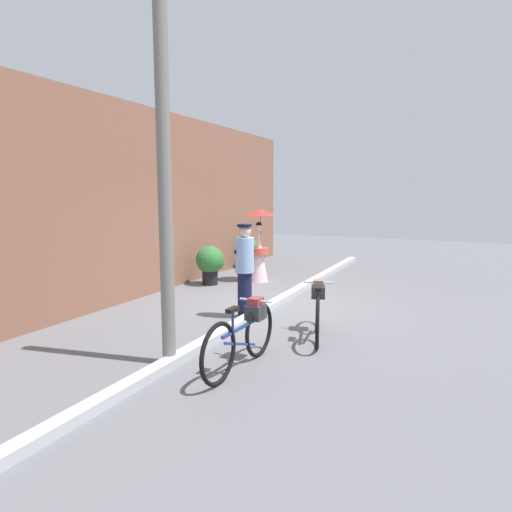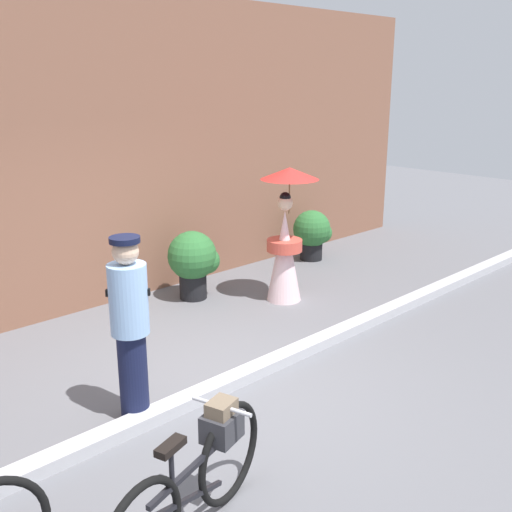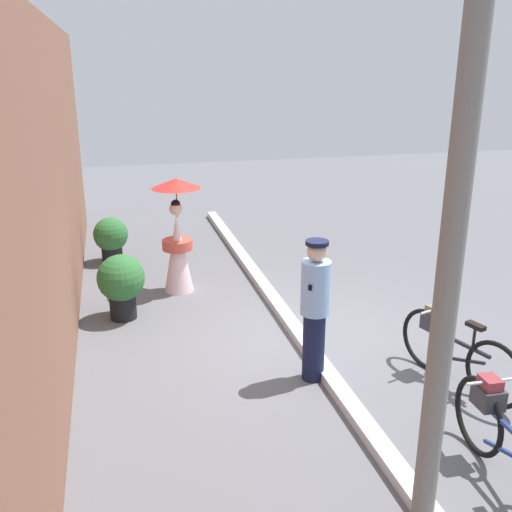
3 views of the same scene
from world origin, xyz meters
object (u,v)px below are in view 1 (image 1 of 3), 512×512
object	(u,v)px
bicycle_near_officer	(243,334)
bicycle_far_side	(318,309)
potted_plant_by_door	(253,252)
person_officer	(245,268)
person_with_parasol	(259,245)
potted_plant_small	(211,262)
utility_pole	(165,183)

from	to	relation	value
bicycle_near_officer	bicycle_far_side	distance (m)	1.72
potted_plant_by_door	person_officer	bearing A→B (deg)	-155.96
person_with_parasol	potted_plant_by_door	xyz separation A→B (m)	(1.77, 1.04, -0.45)
potted_plant_small	utility_pole	world-z (taller)	utility_pole
bicycle_far_side	potted_plant_by_door	distance (m)	6.65
bicycle_near_officer	potted_plant_by_door	bearing A→B (deg)	24.68
bicycle_far_side	potted_plant_by_door	size ratio (longest dim) A/B	1.97
bicycle_far_side	potted_plant_small	xyz separation A→B (m)	(2.83, 3.66, 0.11)
bicycle_near_officer	person_with_parasol	distance (m)	5.83
person_with_parasol	potted_plant_small	world-z (taller)	person_with_parasol
person_officer	person_with_parasol	size ratio (longest dim) A/B	0.92
bicycle_near_officer	person_officer	bearing A→B (deg)	26.15
person_officer	potted_plant_by_door	xyz separation A→B (m)	(4.99, 2.23, -0.44)
potted_plant_small	utility_pole	xyz separation A→B (m)	(-4.77, -2.20, 1.84)
potted_plant_small	utility_pole	distance (m)	5.56
person_officer	potted_plant_by_door	bearing A→B (deg)	24.04
potted_plant_small	person_with_parasol	bearing A→B (deg)	-46.42
bicycle_near_officer	potted_plant_by_door	size ratio (longest dim) A/B	2.14
bicycle_near_officer	potted_plant_by_door	distance (m)	7.84
utility_pole	potted_plant_small	bearing A→B (deg)	24.72
person_with_parasol	potted_plant_by_door	world-z (taller)	person_with_parasol
bicycle_near_officer	bicycle_far_side	bearing A→B (deg)	-16.65
potted_plant_small	bicycle_far_side	bearing A→B (deg)	-127.74
person_with_parasol	potted_plant_by_door	distance (m)	2.10
bicycle_far_side	potted_plant_by_door	world-z (taller)	same
person_with_parasol	bicycle_near_officer	bearing A→B (deg)	-157.30
potted_plant_by_door	bicycle_far_side	bearing A→B (deg)	-145.49
bicycle_far_side	person_officer	size ratio (longest dim) A/B	0.98
person_officer	bicycle_far_side	bearing A→B (deg)	-107.66
person_officer	potted_plant_by_door	size ratio (longest dim) A/B	2.00
person_officer	utility_pole	distance (m)	2.84
bicycle_far_side	utility_pole	xyz separation A→B (m)	(-1.94, 1.46, 1.95)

